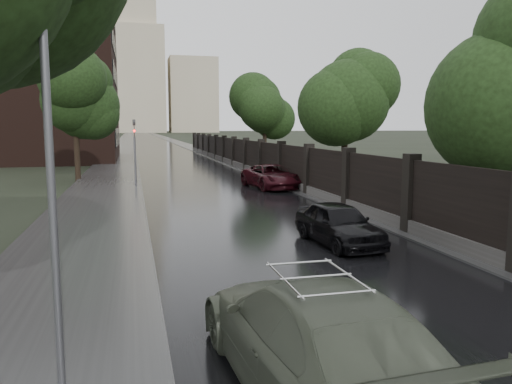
% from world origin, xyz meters
% --- Properties ---
extents(road, '(8.00, 420.00, 0.02)m').
position_xyz_m(road, '(0.00, 190.00, 0.01)').
color(road, black).
rests_on(road, ground).
extents(sidewalk_left, '(4.00, 420.00, 0.16)m').
position_xyz_m(sidewalk_left, '(-6.00, 190.00, 0.08)').
color(sidewalk_left, '#2D2D2D').
rests_on(sidewalk_left, ground).
extents(verge_right, '(3.00, 420.00, 0.08)m').
position_xyz_m(verge_right, '(5.50, 190.00, 0.04)').
color(verge_right, '#2D2D2D').
rests_on(verge_right, ground).
extents(fence_right, '(0.45, 75.72, 2.70)m').
position_xyz_m(fence_right, '(4.60, 32.01, 1.01)').
color(fence_right, '#383533').
rests_on(fence_right, ground).
extents(tree_left_far, '(4.25, 4.25, 7.39)m').
position_xyz_m(tree_left_far, '(-8.00, 30.00, 5.24)').
color(tree_left_far, black).
rests_on(tree_left_far, ground).
extents(tree_right_b, '(4.08, 4.08, 7.01)m').
position_xyz_m(tree_right_b, '(7.50, 22.00, 4.95)').
color(tree_right_b, black).
rests_on(tree_right_b, ground).
extents(tree_right_c, '(4.08, 4.08, 7.01)m').
position_xyz_m(tree_right_c, '(7.50, 40.00, 4.95)').
color(tree_right_c, black).
rests_on(tree_right_c, ground).
extents(lamp_post, '(0.25, 0.12, 5.11)m').
position_xyz_m(lamp_post, '(-5.40, 1.50, 2.67)').
color(lamp_post, '#59595E').
rests_on(lamp_post, ground).
extents(traffic_light, '(0.16, 0.32, 4.00)m').
position_xyz_m(traffic_light, '(-4.30, 24.99, 2.40)').
color(traffic_light, '#59595E').
rests_on(traffic_light, ground).
extents(stalinist_tower, '(92.00, 30.00, 159.00)m').
position_xyz_m(stalinist_tower, '(0.00, 300.00, 38.38)').
color(stalinist_tower, tan).
rests_on(stalinist_tower, ground).
extents(volga_sedan, '(2.52, 5.54, 1.57)m').
position_xyz_m(volga_sedan, '(-2.12, 1.16, 0.79)').
color(volga_sedan, '#4A5141').
rests_on(volga_sedan, ground).
extents(car_right_near, '(1.87, 3.97, 1.31)m').
position_xyz_m(car_right_near, '(1.60, 9.03, 0.66)').
color(car_right_near, black).
rests_on(car_right_near, ground).
extents(car_right_far, '(2.90, 5.25, 1.39)m').
position_xyz_m(car_right_far, '(3.40, 23.06, 0.69)').
color(car_right_far, black).
rests_on(car_right_far, ground).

